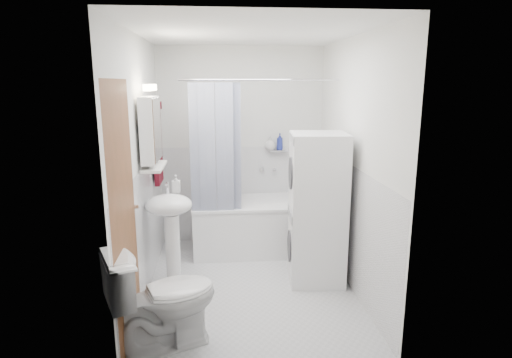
{
  "coord_description": "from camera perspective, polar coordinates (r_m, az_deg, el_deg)",
  "views": [
    {
      "loc": [
        -0.29,
        -3.93,
        1.97
      ],
      "look_at": [
        0.08,
        0.15,
        1.05
      ],
      "focal_mm": 30.0,
      "sensor_mm": 36.0,
      "label": 1
    }
  ],
  "objects": [
    {
      "name": "shampoo_a",
      "position": [
        5.26,
        1.88,
        4.56
      ],
      "size": [
        0.13,
        0.17,
        0.13
      ],
      "primitive_type": "imported",
      "color": "gray",
      "rests_on": "shower_caddy"
    },
    {
      "name": "soap_pump",
      "position": [
        4.32,
        -10.6,
        -1.19
      ],
      "size": [
        0.08,
        0.17,
        0.08
      ],
      "primitive_type": "imported",
      "color": "gray",
      "rests_on": "sink"
    },
    {
      "name": "bathtub",
      "position": [
        5.14,
        0.59,
        -5.86
      ],
      "size": [
        1.59,
        0.75,
        0.61
      ],
      "color": "white",
      "rests_on": "ground"
    },
    {
      "name": "shower_caddy",
      "position": [
        5.28,
        2.96,
        3.76
      ],
      "size": [
        0.22,
        0.06,
        0.02
      ],
      "primitive_type": "cube",
      "color": "silver",
      "rests_on": "room_walls"
    },
    {
      "name": "shelf_bottle",
      "position": [
        3.99,
        -13.74,
        1.89
      ],
      "size": [
        0.07,
        0.18,
        0.07
      ],
      "primitive_type": "imported",
      "color": "gray",
      "rests_on": "shelf"
    },
    {
      "name": "wainscot",
      "position": [
        4.45,
        -1.18,
        -5.26
      ],
      "size": [
        1.98,
        2.58,
        2.58
      ],
      "color": "white",
      "rests_on": "ground"
    },
    {
      "name": "curtain_rod",
      "position": [
        4.56,
        1.04,
        13.07
      ],
      "size": [
        1.77,
        0.02,
        0.02
      ],
      "primitive_type": "cylinder",
      "rotation": [
        0.0,
        1.57,
        0.0
      ],
      "color": "silver",
      "rests_on": "room_walls"
    },
    {
      "name": "washer_dryer",
      "position": [
        4.29,
        8.11,
        -3.95
      ],
      "size": [
        0.58,
        0.57,
        1.5
      ],
      "rotation": [
        0.0,
        0.0,
        -0.08
      ],
      "color": "white",
      "rests_on": "ground"
    },
    {
      "name": "shampoo_b",
      "position": [
        5.28,
        3.18,
        4.3
      ],
      "size": [
        0.08,
        0.21,
        0.08
      ],
      "primitive_type": "imported",
      "color": "navy",
      "rests_on": "shower_caddy"
    },
    {
      "name": "toilet",
      "position": [
        3.39,
        -12.3,
        -15.31
      ],
      "size": [
        0.92,
        0.73,
        0.8
      ],
      "primitive_type": "imported",
      "rotation": [
        0.0,
        0.0,
        1.97
      ],
      "color": "white",
      "rests_on": "ground"
    },
    {
      "name": "floor",
      "position": [
        4.4,
        -0.87,
        -13.89
      ],
      "size": [
        2.6,
        2.6,
        0.0
      ],
      "primitive_type": "plane",
      "color": "silver",
      "rests_on": "ground"
    },
    {
      "name": "shelf_cup",
      "position": [
        4.25,
        -13.23,
        2.77
      ],
      "size": [
        0.1,
        0.09,
        0.1
      ],
      "primitive_type": "imported",
      "color": "gray",
      "rests_on": "shelf"
    },
    {
      "name": "tub_spout",
      "position": [
        5.33,
        2.39,
        1.38
      ],
      "size": [
        0.04,
        0.12,
        0.04
      ],
      "primitive_type": "cylinder",
      "rotation": [
        1.57,
        0.0,
        0.0
      ],
      "color": "silver",
      "rests_on": "room_walls"
    },
    {
      "name": "room_walls",
      "position": [
        3.97,
        -0.94,
        5.69
      ],
      "size": [
        2.6,
        2.6,
        2.6
      ],
      "color": "silver",
      "rests_on": "ground"
    },
    {
      "name": "medicine_cabinet",
      "position": [
        4.09,
        -13.88,
        6.65
      ],
      "size": [
        0.13,
        0.5,
        0.71
      ],
      "color": "white",
      "rests_on": "room_walls"
    },
    {
      "name": "sink",
      "position": [
        4.15,
        -11.38,
        -5.34
      ],
      "size": [
        0.44,
        0.37,
        1.04
      ],
      "color": "white",
      "rests_on": "ground"
    },
    {
      "name": "shelf",
      "position": [
        4.14,
        -13.41,
        1.63
      ],
      "size": [
        0.18,
        0.54,
        0.02
      ],
      "primitive_type": "cube",
      "color": "silver",
      "rests_on": "room_walls"
    },
    {
      "name": "towel",
      "position": [
        4.76,
        -13.0,
        4.85
      ],
      "size": [
        0.07,
        0.37,
        0.89
      ],
      "color": "#4C0B1B",
      "rests_on": "room_walls"
    },
    {
      "name": "door",
      "position": [
        3.57,
        -15.64,
        -3.55
      ],
      "size": [
        0.05,
        2.0,
        2.0
      ],
      "color": "brown",
      "rests_on": "ground"
    },
    {
      "name": "shower_curtain",
      "position": [
        4.59,
        -5.35,
        3.61
      ],
      "size": [
        0.55,
        0.02,
        1.45
      ],
      "color": "#16214D",
      "rests_on": "curtain_rod"
    }
  ]
}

